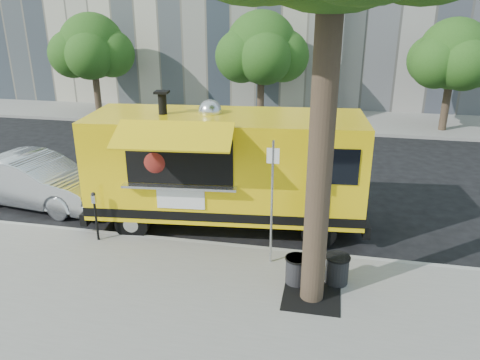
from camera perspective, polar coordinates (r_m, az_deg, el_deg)
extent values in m
plane|color=black|center=(13.02, -2.15, -6.35)|extent=(120.00, 120.00, 0.00)
cube|color=gray|center=(9.73, -7.91, -16.50)|extent=(60.00, 6.00, 0.15)
cube|color=#999993|center=(12.18, -3.19, -7.98)|extent=(60.00, 0.14, 0.16)
cube|color=gray|center=(25.58, 5.00, 7.49)|extent=(60.00, 5.00, 0.15)
cylinder|color=#33261C|center=(8.82, 9.84, 3.77)|extent=(0.48, 0.48, 6.50)
cube|color=black|center=(10.23, 8.70, -13.87)|extent=(1.20, 1.20, 0.02)
cylinder|color=#33261C|center=(27.16, -17.04, 10.42)|extent=(0.36, 0.36, 2.60)
sphere|color=#204A13|center=(26.87, -17.58, 15.33)|extent=(3.42, 3.42, 3.42)
cylinder|color=#33261C|center=(24.65, 2.53, 10.31)|extent=(0.36, 0.36, 2.60)
sphere|color=#204A13|center=(24.33, 2.62, 15.88)|extent=(3.60, 3.60, 3.60)
cylinder|color=#33261C|center=(24.62, 23.81, 8.57)|extent=(0.36, 0.36, 2.60)
sphere|color=#204A13|center=(24.31, 24.61, 13.83)|extent=(3.24, 3.24, 3.24)
cylinder|color=silver|center=(10.67, 3.90, -2.93)|extent=(0.06, 0.06, 3.00)
cube|color=white|center=(10.26, 4.05, 2.95)|extent=(0.28, 0.02, 0.35)
cylinder|color=black|center=(12.61, -17.10, -4.84)|extent=(0.06, 0.06, 1.05)
cube|color=silver|center=(12.36, -17.40, -2.23)|extent=(0.10, 0.08, 0.22)
sphere|color=black|center=(12.31, -17.47, -1.67)|extent=(0.11, 0.11, 0.11)
cube|color=yellow|center=(12.68, -1.70, 2.09)|extent=(7.46, 3.17, 2.62)
cube|color=black|center=(13.06, -1.65, -2.34)|extent=(7.48, 3.19, 0.25)
cube|color=black|center=(13.26, 14.49, -4.09)|extent=(0.41, 2.34, 0.33)
cube|color=black|center=(14.12, -16.74, -2.77)|extent=(0.41, 2.34, 0.33)
cube|color=black|center=(12.63, 14.94, 3.28)|extent=(0.25, 1.96, 1.06)
cylinder|color=black|center=(12.23, 9.55, -6.20)|extent=(0.92, 0.40, 0.89)
cylinder|color=black|center=(14.08, 9.09, -2.42)|extent=(0.92, 0.40, 0.89)
cylinder|color=black|center=(12.82, -12.96, -5.12)|extent=(0.92, 0.40, 0.89)
cylinder|color=black|center=(14.60, -10.49, -1.64)|extent=(0.92, 0.40, 0.89)
cube|color=black|center=(11.64, -7.37, 2.35)|extent=(2.68, 0.45, 1.17)
cube|color=silver|center=(11.70, -7.40, -0.81)|extent=(2.90, 0.64, 0.06)
cube|color=yellow|center=(10.87, -8.23, 5.35)|extent=(2.87, 1.33, 0.46)
cube|color=white|center=(11.91, -7.24, -2.23)|extent=(1.22, 0.16, 0.56)
cylinder|color=black|center=(12.59, -9.45, 9.17)|extent=(0.22, 0.22, 0.61)
sphere|color=silver|center=(12.59, -3.67, 8.37)|extent=(0.62, 0.62, 0.62)
sphere|color=maroon|center=(12.07, -9.90, 2.63)|extent=(0.94, 0.94, 0.94)
cylinder|color=#FF590C|center=(11.90, -10.15, 1.69)|extent=(0.39, 0.17, 0.38)
imported|color=silver|center=(15.75, -23.67, -0.05)|extent=(5.02, 2.28, 1.60)
cylinder|color=black|center=(10.62, 11.75, -10.63)|extent=(0.50, 0.50, 0.65)
cylinder|color=black|center=(10.47, 11.88, -9.20)|extent=(0.54, 0.54, 0.04)
cylinder|color=black|center=(10.49, 6.90, -10.84)|extent=(0.48, 0.48, 0.62)
cylinder|color=black|center=(10.34, 6.97, -9.46)|extent=(0.52, 0.52, 0.04)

